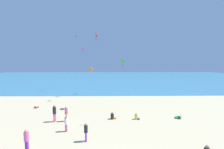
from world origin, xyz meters
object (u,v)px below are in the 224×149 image
person_0 (66,113)px  person_7 (27,139)px  person_3 (113,116)px  kite_purple (82,49)px  kite_black (76,36)px  person_1 (66,123)px  kite_green (123,62)px  beach_chair_near_camera (179,116)px  person_8 (137,117)px  cooler_box (36,107)px  kite_red (96,34)px  person_5 (54,112)px  kite_orange (91,69)px  person_4 (86,131)px

person_0 → person_7: (-1.16, -5.29, 0.02)m
person_3 → person_7: (-5.99, -5.85, 0.66)m
kite_purple → kite_black: bearing=107.8°
person_1 → kite_green: 7.65m
beach_chair_near_camera → person_8: person_8 is taller
cooler_box → kite_red: kite_red is taller
kite_green → person_5: bearing=176.8°
kite_red → kite_green: kite_red is taller
beach_chair_near_camera → person_1: person_1 is taller
person_8 → kite_orange: 15.09m
person_3 → person_4: (-2.16, -4.51, 0.55)m
beach_chair_near_camera → kite_purple: kite_purple is taller
beach_chair_near_camera → person_7: size_ratio=0.49×
kite_black → person_4: bearing=-76.0°
beach_chair_near_camera → person_4: person_4 is taller
beach_chair_near_camera → person_3: size_ratio=1.06×
person_4 → kite_orange: bearing=78.7°
person_8 → person_1: bearing=-140.9°
person_5 → kite_red: (3.31, 11.89, 10.02)m
person_3 → kite_green: size_ratio=0.72×
person_0 → person_1: (0.64, -2.28, -0.13)m
kite_green → person_1: bearing=-160.7°
kite_purple → cooler_box: bearing=-141.5°
person_8 → kite_orange: size_ratio=0.52×
person_1 → kite_purple: bearing=-134.1°
kite_orange → kite_black: kite_black is taller
cooler_box → person_4: (8.01, -8.53, 0.69)m
person_5 → kite_orange: 14.06m
person_4 → person_0: bearing=106.9°
person_0 → kite_black: 20.11m
cooler_box → kite_purple: 10.67m
kite_black → person_3: bearing=-65.8°
kite_red → kite_green: (3.67, -12.28, -4.87)m
person_4 → person_8: (4.74, 4.40, -0.58)m
cooler_box → kite_orange: 11.68m
kite_red → kite_purple: size_ratio=1.61×
person_0 → person_3: person_0 is taller
cooler_box → person_1: size_ratio=0.40×
person_1 → person_3: size_ratio=1.83×
person_7 → kite_black: (-1.36, 22.21, 10.56)m
beach_chair_near_camera → person_0: person_0 is taller
cooler_box → person_3: size_ratio=0.74×
kite_red → kite_green: bearing=-73.4°
person_5 → cooler_box: bearing=-40.6°
beach_chair_near_camera → person_8: bearing=20.6°
person_1 → person_3: (4.19, 2.84, -0.51)m
beach_chair_near_camera → person_0: bearing=21.1°
person_3 → kite_orange: size_ratio=0.58×
kite_green → person_3: bearing=133.2°
person_5 → kite_purple: (1.25, 8.96, 7.27)m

